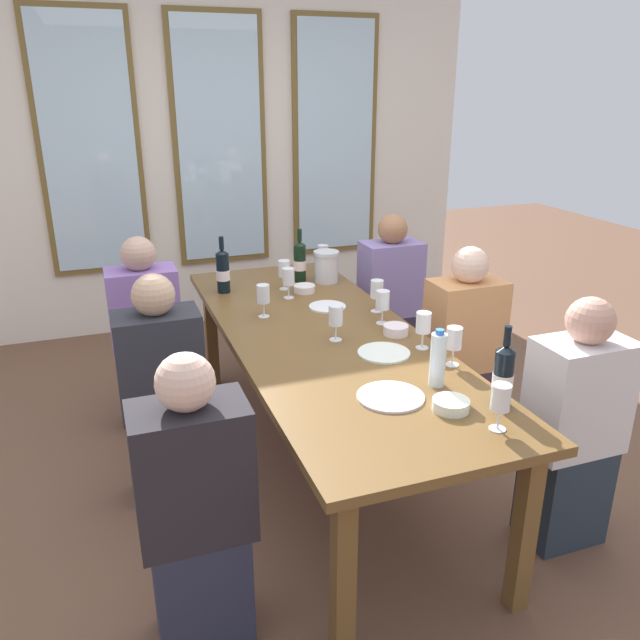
{
  "coord_description": "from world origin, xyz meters",
  "views": [
    {
      "loc": [
        -0.99,
        -2.67,
        1.89
      ],
      "look_at": [
        0.0,
        0.06,
        0.79
      ],
      "focal_mm": 35.57,
      "sensor_mm": 36.0,
      "label": 1
    }
  ],
  "objects_px": {
    "wine_glass_2": "(336,316)",
    "tasting_bowl_2": "(396,330)",
    "wine_glass_8": "(423,323)",
    "seated_person_2": "(196,513)",
    "wine_glass_7": "(289,278)",
    "seated_person_5": "(390,302)",
    "wine_glass_9": "(284,270)",
    "wine_glass_4": "(323,253)",
    "seated_person_0": "(163,395)",
    "white_plate_1": "(391,397)",
    "wine_glass_1": "(383,302)",
    "white_plate_2": "(327,307)",
    "tasting_bowl_0": "(304,289)",
    "wine_glass_5": "(377,290)",
    "metal_pitcher": "(326,266)",
    "wine_glass_3": "(263,295)",
    "white_plate_0": "(384,353)",
    "tasting_bowl_1": "(451,405)",
    "seated_person_1": "(462,353)",
    "water_bottle": "(438,359)",
    "seated_person_4": "(147,338)",
    "wine_glass_6": "(501,400)",
    "seated_person_3": "(573,431)",
    "wine_bottle_1": "(300,261)",
    "wine_glass_0": "(454,340)",
    "dining_table": "(324,347)"
  },
  "relations": [
    {
      "from": "seated_person_0",
      "to": "seated_person_4",
      "type": "height_order",
      "value": "same"
    },
    {
      "from": "tasting_bowl_0",
      "to": "wine_glass_0",
      "type": "relative_size",
      "value": 0.71
    },
    {
      "from": "wine_glass_0",
      "to": "white_plate_2",
      "type": "bearing_deg",
      "value": 105.58
    },
    {
      "from": "wine_glass_8",
      "to": "white_plate_2",
      "type": "bearing_deg",
      "value": 107.57
    },
    {
      "from": "white_plate_2",
      "to": "white_plate_0",
      "type": "bearing_deg",
      "value": -88.31
    },
    {
      "from": "seated_person_4",
      "to": "seated_person_5",
      "type": "relative_size",
      "value": 1.0
    },
    {
      "from": "metal_pitcher",
      "to": "wine_bottle_1",
      "type": "xyz_separation_m",
      "value": [
        -0.15,
        0.07,
        0.03
      ]
    },
    {
      "from": "white_plate_0",
      "to": "tasting_bowl_0",
      "type": "distance_m",
      "value": 0.97
    },
    {
      "from": "wine_glass_0",
      "to": "wine_glass_7",
      "type": "relative_size",
      "value": 1.0
    },
    {
      "from": "metal_pitcher",
      "to": "wine_glass_9",
      "type": "xyz_separation_m",
      "value": [
        -0.28,
        -0.06,
        0.02
      ]
    },
    {
      "from": "wine_glass_9",
      "to": "seated_person_1",
      "type": "relative_size",
      "value": 0.16
    },
    {
      "from": "wine_glass_9",
      "to": "wine_glass_8",
      "type": "bearing_deg",
      "value": -72.43
    },
    {
      "from": "seated_person_4",
      "to": "seated_person_5",
      "type": "distance_m",
      "value": 1.57
    },
    {
      "from": "white_plate_2",
      "to": "wine_glass_6",
      "type": "xyz_separation_m",
      "value": [
        0.11,
        -1.41,
        0.11
      ]
    },
    {
      "from": "white_plate_2",
      "to": "wine_glass_8",
      "type": "xyz_separation_m",
      "value": [
        0.21,
        -0.67,
        0.12
      ]
    },
    {
      "from": "white_plate_0",
      "to": "wine_glass_9",
      "type": "bearing_deg",
      "value": 97.71
    },
    {
      "from": "white_plate_1",
      "to": "tasting_bowl_0",
      "type": "relative_size",
      "value": 2.12
    },
    {
      "from": "tasting_bowl_1",
      "to": "wine_glass_4",
      "type": "xyz_separation_m",
      "value": [
        0.19,
        1.89,
        0.1
      ]
    },
    {
      "from": "wine_glass_2",
      "to": "seated_person_2",
      "type": "height_order",
      "value": "seated_person_2"
    },
    {
      "from": "wine_glass_1",
      "to": "wine_glass_7",
      "type": "relative_size",
      "value": 1.0
    },
    {
      "from": "wine_glass_7",
      "to": "seated_person_0",
      "type": "bearing_deg",
      "value": -145.3
    },
    {
      "from": "wine_glass_2",
      "to": "tasting_bowl_2",
      "type": "bearing_deg",
      "value": -5.73
    },
    {
      "from": "white_plate_0",
      "to": "metal_pitcher",
      "type": "xyz_separation_m",
      "value": [
        0.14,
        1.12,
        0.09
      ]
    },
    {
      "from": "wine_glass_4",
      "to": "seated_person_0",
      "type": "bearing_deg",
      "value": -139.58
    },
    {
      "from": "wine_glass_5",
      "to": "wine_glass_8",
      "type": "height_order",
      "value": "same"
    },
    {
      "from": "wine_glass_3",
      "to": "dining_table",
      "type": "bearing_deg",
      "value": -57.16
    },
    {
      "from": "wine_glass_5",
      "to": "seated_person_0",
      "type": "distance_m",
      "value": 1.21
    },
    {
      "from": "tasting_bowl_0",
      "to": "white_plate_0",
      "type": "bearing_deg",
      "value": -87.06
    },
    {
      "from": "wine_glass_1",
      "to": "wine_glass_4",
      "type": "xyz_separation_m",
      "value": [
        0.04,
        0.98,
        0.0
      ]
    },
    {
      "from": "wine_glass_6",
      "to": "seated_person_2",
      "type": "distance_m",
      "value": 1.11
    },
    {
      "from": "wine_glass_5",
      "to": "wine_glass_8",
      "type": "relative_size",
      "value": 1.0
    },
    {
      "from": "wine_glass_8",
      "to": "seated_person_2",
      "type": "relative_size",
      "value": 0.16
    },
    {
      "from": "water_bottle",
      "to": "seated_person_5",
      "type": "bearing_deg",
      "value": 70.43
    },
    {
      "from": "wine_glass_5",
      "to": "seated_person_2",
      "type": "distance_m",
      "value": 1.61
    },
    {
      "from": "seated_person_3",
      "to": "seated_person_1",
      "type": "bearing_deg",
      "value": 90.0
    },
    {
      "from": "tasting_bowl_2",
      "to": "seated_person_1",
      "type": "bearing_deg",
      "value": 13.18
    },
    {
      "from": "wine_glass_7",
      "to": "seated_person_3",
      "type": "xyz_separation_m",
      "value": [
        0.78,
        -1.45,
        -0.33
      ]
    },
    {
      "from": "wine_glass_2",
      "to": "wine_glass_8",
      "type": "xyz_separation_m",
      "value": [
        0.34,
        -0.23,
        0.0
      ]
    },
    {
      "from": "tasting_bowl_0",
      "to": "wine_glass_1",
      "type": "bearing_deg",
      "value": -71.85
    },
    {
      "from": "wine_glass_1",
      "to": "wine_glass_4",
      "type": "distance_m",
      "value": 0.98
    },
    {
      "from": "white_plate_2",
      "to": "tasting_bowl_0",
      "type": "xyz_separation_m",
      "value": [
        -0.03,
        0.3,
        0.02
      ]
    },
    {
      "from": "wine_glass_8",
      "to": "seated_person_1",
      "type": "relative_size",
      "value": 0.16
    },
    {
      "from": "white_plate_2",
      "to": "wine_glass_7",
      "type": "distance_m",
      "value": 0.29
    },
    {
      "from": "wine_glass_5",
      "to": "wine_glass_1",
      "type": "bearing_deg",
      "value": -105.45
    },
    {
      "from": "wine_glass_7",
      "to": "seated_person_5",
      "type": "xyz_separation_m",
      "value": [
        0.78,
        0.29,
        -0.33
      ]
    },
    {
      "from": "wine_bottle_1",
      "to": "wine_glass_5",
      "type": "relative_size",
      "value": 1.86
    },
    {
      "from": "wine_glass_3",
      "to": "wine_glass_1",
      "type": "bearing_deg",
      "value": -29.11
    },
    {
      "from": "white_plate_2",
      "to": "metal_pitcher",
      "type": "relative_size",
      "value": 1.05
    },
    {
      "from": "wine_bottle_1",
      "to": "tasting_bowl_2",
      "type": "distance_m",
      "value": 1.01
    },
    {
      "from": "white_plate_1",
      "to": "wine_glass_4",
      "type": "relative_size",
      "value": 1.51
    }
  ]
}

